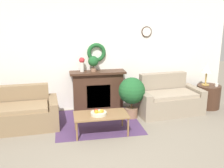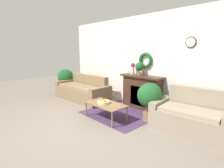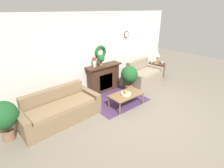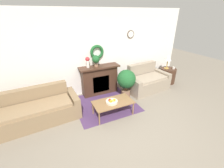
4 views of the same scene
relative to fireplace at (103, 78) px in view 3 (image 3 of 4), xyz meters
The scene contains 15 objects.
ground_plane 2.29m from the fireplace, 91.96° to the right, with size 16.00×16.00×0.00m, color gray.
floor_rug 0.89m from the fireplace, 99.15° to the right, with size 1.80×1.67×0.01m.
wall_back 0.88m from the fireplace, 109.60° to the left, with size 6.80×0.16×2.70m.
fireplace is the anchor object (origin of this frame).
couch_left 2.13m from the fireplace, 160.42° to the right, with size 2.13×0.98×0.83m.
loveseat_right 1.70m from the fireplace, 15.08° to the right, with size 1.62×1.01×0.91m.
coffee_table 1.32m from the fireplace, 95.17° to the right, with size 1.06×0.57×0.40m.
fruit_bowl 1.35m from the fireplace, 97.16° to the right, with size 0.31×0.31×0.12m.
side_table_by_loveseat 2.80m from the fireplace, ahead, with size 0.58×0.58×0.58m.
table_lamp 2.75m from the fireplace, ahead, with size 0.26×0.26×0.54m.
mug 2.93m from the fireplace, ahead, with size 0.08×0.08×0.08m.
vase_on_mantel_left 0.78m from the fireplace, behind, with size 0.13×0.13×0.34m.
potted_plant_on_mantel 0.72m from the fireplace, behind, with size 0.24×0.24×0.37m.
potted_plant_floor_by_couch 3.33m from the fireplace, 168.55° to the right, with size 0.63×0.63×0.96m.
potted_plant_floor_by_loveseat 0.92m from the fireplace, 41.27° to the right, with size 0.60×0.60×0.94m.
Camera 3 is at (-3.42, -2.42, 2.79)m, focal length 28.00 mm.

